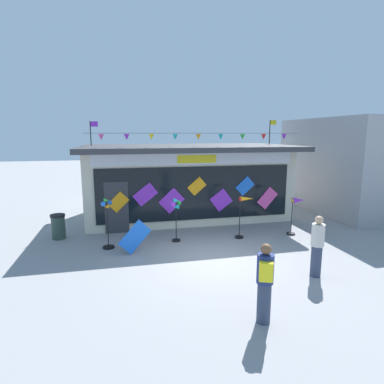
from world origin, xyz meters
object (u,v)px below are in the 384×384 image
at_px(wind_spinner_center_right, 297,207).
at_px(person_near_camera, 265,282).
at_px(wind_spinner_center_left, 244,210).
at_px(trash_bin, 58,226).
at_px(wind_spinner_far_left, 107,221).
at_px(kite_shop_building, 186,180).
at_px(person_mid_plaza, 317,246).
at_px(wind_spinner_left, 176,212).
at_px(display_kite_on_ground, 135,237).

bearing_deg(wind_spinner_center_right, person_near_camera, -126.01).
bearing_deg(wind_spinner_center_left, trash_bin, 168.11).
relative_size(wind_spinner_far_left, wind_spinner_center_left, 1.11).
distance_m(wind_spinner_center_left, trash_bin, 6.85).
xyz_separation_m(kite_shop_building, person_mid_plaza, (2.07, -7.23, -0.82)).
bearing_deg(person_near_camera, wind_spinner_left, -58.68).
bearing_deg(trash_bin, wind_spinner_center_left, -11.89).
relative_size(wind_spinner_center_left, wind_spinner_center_right, 1.08).
bearing_deg(person_near_camera, kite_shop_building, -69.44).
distance_m(wind_spinner_left, person_near_camera, 5.40).
bearing_deg(display_kite_on_ground, wind_spinner_center_right, 6.14).
relative_size(wind_spinner_left, trash_bin, 1.75).
bearing_deg(trash_bin, person_mid_plaza, -33.79).
distance_m(wind_spinner_left, trash_bin, 4.40).
bearing_deg(wind_spinner_far_left, person_mid_plaza, -31.92).
distance_m(kite_shop_building, wind_spinner_center_right, 5.19).
xyz_separation_m(wind_spinner_far_left, display_kite_on_ground, (0.86, -0.64, -0.41)).
xyz_separation_m(wind_spinner_center_right, person_mid_plaza, (-1.43, -3.46, -0.21)).
relative_size(wind_spinner_left, display_kite_on_ground, 1.58).
xyz_separation_m(kite_shop_building, wind_spinner_left, (-1.11, -3.61, -0.58)).
bearing_deg(kite_shop_building, wind_spinner_left, -107.05).
relative_size(wind_spinner_center_left, person_mid_plaza, 0.93).
xyz_separation_m(person_mid_plaza, display_kite_on_ground, (-4.67, 2.80, -0.31)).
bearing_deg(wind_spinner_center_right, person_mid_plaza, -112.51).
relative_size(kite_shop_building, wind_spinner_center_left, 5.89).
height_order(wind_spinner_far_left, wind_spinner_left, wind_spinner_far_left).
bearing_deg(wind_spinner_center_right, display_kite_on_ground, -173.86).
xyz_separation_m(wind_spinner_left, wind_spinner_center_left, (2.51, -0.12, -0.02)).
xyz_separation_m(wind_spinner_left, person_mid_plaza, (3.18, -3.63, -0.24)).
distance_m(person_near_camera, trash_bin, 8.31).
xyz_separation_m(wind_spinner_center_right, trash_bin, (-8.77, 1.45, -0.60)).
distance_m(trash_bin, display_kite_on_ground, 3.40).
height_order(person_near_camera, trash_bin, person_near_camera).
height_order(wind_spinner_left, wind_spinner_center_right, wind_spinner_left).
xyz_separation_m(wind_spinner_far_left, wind_spinner_center_right, (6.96, 0.02, 0.11)).
xyz_separation_m(kite_shop_building, wind_spinner_far_left, (-3.46, -3.79, -0.72)).
bearing_deg(person_near_camera, wind_spinner_far_left, -35.88).
xyz_separation_m(person_near_camera, person_mid_plaza, (2.32, 1.70, -0.03)).
bearing_deg(wind_spinner_left, trash_bin, 162.85).
relative_size(kite_shop_building, wind_spinner_center_right, 6.39).
distance_m(kite_shop_building, display_kite_on_ground, 5.26).
bearing_deg(wind_spinner_center_right, wind_spinner_left, 177.93).
bearing_deg(display_kite_on_ground, person_mid_plaza, -30.98).
height_order(wind_spinner_center_left, person_near_camera, person_near_camera).
bearing_deg(wind_spinner_far_left, wind_spinner_center_right, 0.14).
height_order(kite_shop_building, wind_spinner_center_left, kite_shop_building).
bearing_deg(wind_spinner_center_right, wind_spinner_far_left, -179.86).
distance_m(kite_shop_building, person_near_camera, 8.97).
bearing_deg(display_kite_on_ground, kite_shop_building, 59.60).
bearing_deg(wind_spinner_center_left, person_mid_plaza, -79.24).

